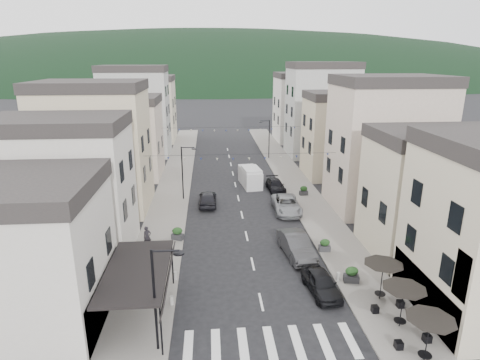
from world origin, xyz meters
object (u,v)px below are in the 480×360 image
(delivery_van, at_px, (250,176))
(pedestrian_b, at_px, (151,254))
(parked_car_d, at_px, (276,185))
(pedestrian_a, at_px, (147,237))
(parked_car_a, at_px, (321,283))
(parked_car_b, at_px, (296,245))
(parked_car_c, at_px, (287,204))
(parked_car_e, at_px, (208,198))

(delivery_van, distance_m, pedestrian_b, 21.34)
(parked_car_d, height_order, pedestrian_a, pedestrian_a)
(parked_car_a, distance_m, parked_car_b, 5.40)
(parked_car_d, bearing_deg, parked_car_b, -96.76)
(pedestrian_a, height_order, pedestrian_b, pedestrian_a)
(parked_car_d, xyz_separation_m, pedestrian_a, (-12.94, -14.14, 0.39))
(parked_car_d, relative_size, pedestrian_b, 2.76)
(parked_car_c, height_order, parked_car_e, parked_car_c)
(parked_car_d, xyz_separation_m, delivery_van, (-2.79, 2.20, 0.52))
(parked_car_e, relative_size, delivery_van, 0.88)
(parked_car_d, distance_m, delivery_van, 3.59)
(parked_car_c, height_order, delivery_van, delivery_van)
(parked_car_c, bearing_deg, parked_car_d, 91.51)
(parked_car_b, bearing_deg, delivery_van, 88.50)
(parked_car_b, distance_m, pedestrian_b, 11.30)
(delivery_van, bearing_deg, parked_car_c, -80.49)
(parked_car_d, height_order, parked_car_e, parked_car_e)
(parked_car_c, distance_m, pedestrian_b, 15.90)
(parked_car_c, xyz_separation_m, pedestrian_b, (-12.28, -10.09, 0.15))
(parked_car_a, xyz_separation_m, parked_car_d, (0.46, 21.55, -0.07))
(parked_car_c, xyz_separation_m, pedestrian_a, (-12.94, -7.33, 0.26))
(parked_car_d, height_order, pedestrian_b, pedestrian_b)
(parked_car_a, bearing_deg, parked_car_b, 89.25)
(parked_car_d, height_order, delivery_van, delivery_van)
(parked_car_b, xyz_separation_m, parked_car_c, (1.01, 9.36, -0.08))
(parked_car_d, relative_size, delivery_van, 0.86)
(parked_car_a, bearing_deg, parked_car_e, 107.08)
(parked_car_b, xyz_separation_m, delivery_van, (-1.78, 18.37, 0.31))
(pedestrian_a, relative_size, pedestrian_b, 1.14)
(parked_car_d, xyz_separation_m, parked_car_e, (-8.00, -4.29, 0.13))
(parked_car_c, xyz_separation_m, parked_car_e, (-8.00, 2.53, -0.00))
(parked_car_e, height_order, delivery_van, delivery_van)
(parked_car_c, relative_size, parked_car_e, 1.23)
(pedestrian_b, bearing_deg, parked_car_e, 106.56)
(parked_car_a, height_order, pedestrian_a, pedestrian_a)
(parked_car_c, height_order, pedestrian_a, pedestrian_a)
(parked_car_c, xyz_separation_m, parked_car_d, (0.00, 6.82, -0.13))
(parked_car_b, bearing_deg, parked_car_e, 113.41)
(parked_car_e, bearing_deg, parked_car_a, 114.64)
(delivery_van, height_order, pedestrian_b, delivery_van)
(parked_car_e, distance_m, pedestrian_b, 13.33)
(parked_car_a, xyz_separation_m, parked_car_b, (-0.54, 5.37, 0.13))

